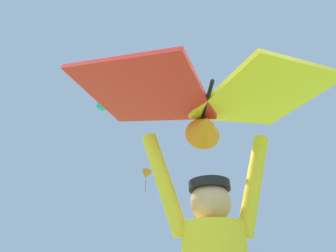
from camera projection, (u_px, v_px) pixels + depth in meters
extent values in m
sphere|color=tan|center=(211.00, 203.00, 1.54)|extent=(0.23, 0.23, 0.23)
cylinder|color=black|center=(209.00, 186.00, 1.59)|extent=(0.25, 0.25, 0.05)
cylinder|color=yellow|center=(254.00, 183.00, 1.61)|extent=(0.28, 0.11, 0.62)
cylinder|color=yellow|center=(164.00, 182.00, 1.60)|extent=(0.28, 0.11, 0.62)
cylinder|color=black|center=(204.00, 114.00, 1.85)|extent=(0.06, 0.68, 0.02)
cube|color=yellow|center=(266.00, 96.00, 1.82)|extent=(1.00, 0.93, 0.20)
cube|color=red|center=(143.00, 93.00, 1.79)|extent=(1.03, 0.98, 0.20)
cone|color=orange|center=(205.00, 126.00, 1.80)|extent=(0.25, 0.21, 0.24)
cone|color=orange|center=(146.00, 175.00, 35.91)|extent=(1.90, 1.92, 1.50)
cylinder|color=#A75C15|center=(146.00, 185.00, 35.16)|extent=(0.06, 0.06, 1.91)
cube|color=#DB2393|center=(124.00, 84.00, 21.65)|extent=(0.88, 1.02, 1.19)
cone|color=#19B2AD|center=(271.00, 86.00, 20.91)|extent=(1.05, 1.03, 0.72)
cylinder|color=#117C79|center=(273.00, 94.00, 20.52)|extent=(0.03, 0.03, 0.99)
cube|color=#19B2AD|center=(103.00, 103.00, 26.91)|extent=(1.31, 1.14, 1.42)
pyramid|color=green|center=(90.00, 85.00, 32.04)|extent=(0.74, 0.77, 0.30)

